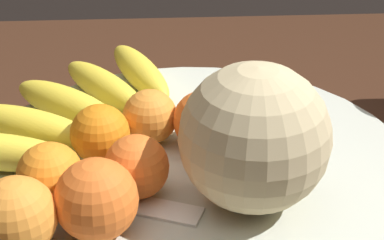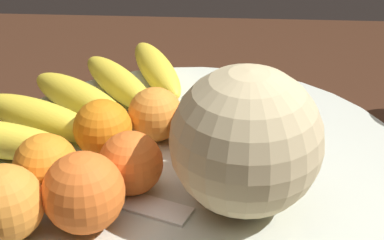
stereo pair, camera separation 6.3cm
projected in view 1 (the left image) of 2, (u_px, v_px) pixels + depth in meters
name	position (u px, v px, depth m)	size (l,w,h in m)	color
kitchen_table	(143.00, 226.00, 0.73)	(1.61, 0.87, 0.71)	#3D2316
fruit_bowl	(192.00, 169.00, 0.66)	(0.47, 0.47, 0.02)	beige
melon	(255.00, 138.00, 0.57)	(0.14, 0.14, 0.14)	#C6B284
banana_bunch	(69.00, 108.00, 0.72)	(0.28, 0.29, 0.04)	#473819
orange_front_left	(50.00, 175.00, 0.58)	(0.06, 0.06, 0.06)	orange
orange_front_right	(96.00, 200.00, 0.54)	(0.07, 0.07, 0.07)	orange
orange_mid_center	(100.00, 134.00, 0.65)	(0.06, 0.06, 0.06)	orange
orange_back_left	(203.00, 120.00, 0.67)	(0.06, 0.06, 0.06)	orange
orange_back_right	(150.00, 116.00, 0.68)	(0.06, 0.06, 0.06)	orange
orange_top_small	(141.00, 167.00, 0.59)	(0.06, 0.06, 0.06)	orange
orange_side_extra	(17.00, 216.00, 0.52)	(0.07, 0.07, 0.07)	orange
produce_tag	(157.00, 209.00, 0.59)	(0.09, 0.06, 0.00)	white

